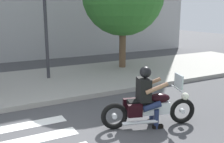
% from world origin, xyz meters
% --- Properties ---
extents(sidewalk, '(24.00, 4.40, 0.15)m').
position_xyz_m(sidewalk, '(0.00, 4.86, 0.07)').
color(sidewalk, gray).
rests_on(sidewalk, ground).
extents(crosswalk_stripe_4, '(2.80, 0.40, 0.01)m').
position_xyz_m(crosswalk_stripe_4, '(-0.62, 1.60, 0.00)').
color(crosswalk_stripe_4, white).
rests_on(crosswalk_stripe_4, ground).
extents(motorcycle, '(2.20, 0.93, 1.21)m').
position_xyz_m(motorcycle, '(2.39, 0.20, 0.45)').
color(motorcycle, black).
rests_on(motorcycle, ground).
extents(rider, '(0.73, 0.66, 1.43)m').
position_xyz_m(rider, '(2.31, 0.23, 0.82)').
color(rider, black).
rests_on(rider, ground).
extents(street_lamp, '(0.28, 0.28, 4.38)m').
position_xyz_m(street_lamp, '(1.40, 5.26, 2.65)').
color(street_lamp, '#2D2D33').
rests_on(street_lamp, ground).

